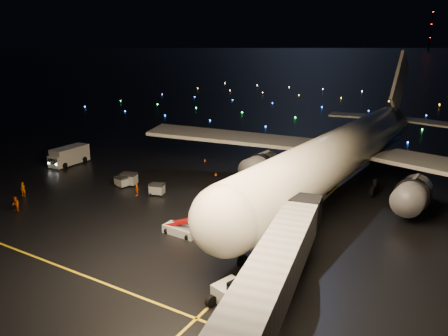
{
  "coord_description": "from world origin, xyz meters",
  "views": [
    {
      "loc": [
        28.82,
        -33.92,
        20.92
      ],
      "look_at": [
        1.33,
        12.0,
        5.0
      ],
      "focal_mm": 35.0,
      "sensor_mm": 36.0,
      "label": 1
    }
  ],
  "objects_px": {
    "airliner": "(351,123)",
    "service_truck": "(70,155)",
    "crew_a": "(23,189)",
    "baggage_cart_1": "(129,179)",
    "crew_c": "(137,190)",
    "pushback_tug": "(241,296)",
    "crew_b": "(16,204)",
    "baggage_cart_0": "(157,189)",
    "baggage_cart_2": "(121,182)",
    "belt_loader": "(181,222)"
  },
  "relations": [
    {
      "from": "pushback_tug",
      "to": "baggage_cart_0",
      "type": "bearing_deg",
      "value": 158.41
    },
    {
      "from": "belt_loader",
      "to": "baggage_cart_2",
      "type": "xyz_separation_m",
      "value": [
        -17.2,
        8.69,
        -0.7
      ]
    },
    {
      "from": "airliner",
      "to": "service_truck",
      "type": "xyz_separation_m",
      "value": [
        -44.32,
        -12.81,
        -7.86
      ]
    },
    {
      "from": "service_truck",
      "to": "crew_a",
      "type": "distance_m",
      "value": 16.06
    },
    {
      "from": "service_truck",
      "to": "baggage_cart_0",
      "type": "bearing_deg",
      "value": -12.78
    },
    {
      "from": "baggage_cart_1",
      "to": "baggage_cart_2",
      "type": "xyz_separation_m",
      "value": [
        -0.5,
        -1.13,
        -0.16
      ]
    },
    {
      "from": "pushback_tug",
      "to": "belt_loader",
      "type": "xyz_separation_m",
      "value": [
        -12.38,
        8.7,
        0.36
      ]
    },
    {
      "from": "crew_a",
      "to": "baggage_cart_0",
      "type": "relative_size",
      "value": 1.02
    },
    {
      "from": "crew_b",
      "to": "baggage_cart_2",
      "type": "height_order",
      "value": "crew_b"
    },
    {
      "from": "crew_c",
      "to": "crew_a",
      "type": "bearing_deg",
      "value": -101.33
    },
    {
      "from": "service_truck",
      "to": "baggage_cart_2",
      "type": "xyz_separation_m",
      "value": [
        16.13,
        -4.45,
        -0.77
      ]
    },
    {
      "from": "airliner",
      "to": "service_truck",
      "type": "height_order",
      "value": "airliner"
    },
    {
      "from": "pushback_tug",
      "to": "crew_b",
      "type": "bearing_deg",
      "value": -170.3
    },
    {
      "from": "crew_a",
      "to": "belt_loader",
      "type": "bearing_deg",
      "value": -16.33
    },
    {
      "from": "airliner",
      "to": "crew_a",
      "type": "distance_m",
      "value": 46.68
    },
    {
      "from": "airliner",
      "to": "pushback_tug",
      "type": "relative_size",
      "value": 14.21
    },
    {
      "from": "crew_b",
      "to": "baggage_cart_0",
      "type": "height_order",
      "value": "crew_b"
    },
    {
      "from": "belt_loader",
      "to": "crew_b",
      "type": "bearing_deg",
      "value": -164.07
    },
    {
      "from": "service_truck",
      "to": "crew_a",
      "type": "relative_size",
      "value": 4.26
    },
    {
      "from": "crew_b",
      "to": "crew_c",
      "type": "height_order",
      "value": "crew_b"
    },
    {
      "from": "crew_c",
      "to": "baggage_cart_2",
      "type": "bearing_deg",
      "value": -153.19
    },
    {
      "from": "pushback_tug",
      "to": "crew_a",
      "type": "distance_m",
      "value": 39.17
    },
    {
      "from": "belt_loader",
      "to": "crew_a",
      "type": "relative_size",
      "value": 3.1
    },
    {
      "from": "pushback_tug",
      "to": "crew_b",
      "type": "distance_m",
      "value": 34.47
    },
    {
      "from": "airliner",
      "to": "crew_a",
      "type": "height_order",
      "value": "airliner"
    },
    {
      "from": "service_truck",
      "to": "crew_b",
      "type": "bearing_deg",
      "value": -59.66
    },
    {
      "from": "service_truck",
      "to": "crew_b",
      "type": "relative_size",
      "value": 4.42
    },
    {
      "from": "service_truck",
      "to": "baggage_cart_2",
      "type": "distance_m",
      "value": 16.75
    },
    {
      "from": "service_truck",
      "to": "crew_a",
      "type": "height_order",
      "value": "service_truck"
    },
    {
      "from": "crew_a",
      "to": "baggage_cart_0",
      "type": "distance_m",
      "value": 18.43
    },
    {
      "from": "crew_c",
      "to": "belt_loader",
      "type": "bearing_deg",
      "value": 18.46
    },
    {
      "from": "crew_b",
      "to": "airliner",
      "type": "bearing_deg",
      "value": 53.54
    },
    {
      "from": "crew_a",
      "to": "baggage_cart_0",
      "type": "height_order",
      "value": "crew_a"
    },
    {
      "from": "pushback_tug",
      "to": "baggage_cart_2",
      "type": "height_order",
      "value": "pushback_tug"
    },
    {
      "from": "crew_a",
      "to": "service_truck",
      "type": "bearing_deg",
      "value": 98.03
    },
    {
      "from": "airliner",
      "to": "baggage_cart_0",
      "type": "bearing_deg",
      "value": -137.59
    },
    {
      "from": "service_truck",
      "to": "baggage_cart_1",
      "type": "distance_m",
      "value": 16.96
    },
    {
      "from": "belt_loader",
      "to": "baggage_cart_2",
      "type": "height_order",
      "value": "belt_loader"
    },
    {
      "from": "belt_loader",
      "to": "crew_c",
      "type": "distance_m",
      "value": 14.46
    },
    {
      "from": "crew_a",
      "to": "airliner",
      "type": "bearing_deg",
      "value": 17.3
    },
    {
      "from": "crew_a",
      "to": "pushback_tug",
      "type": "bearing_deg",
      "value": -29.99
    },
    {
      "from": "crew_c",
      "to": "baggage_cart_0",
      "type": "height_order",
      "value": "crew_c"
    },
    {
      "from": "pushback_tug",
      "to": "baggage_cart_1",
      "type": "bearing_deg",
      "value": 163.13
    },
    {
      "from": "baggage_cart_1",
      "to": "airliner",
      "type": "bearing_deg",
      "value": 16.11
    },
    {
      "from": "crew_a",
      "to": "crew_c",
      "type": "height_order",
      "value": "crew_a"
    },
    {
      "from": "crew_c",
      "to": "baggage_cart_1",
      "type": "xyz_separation_m",
      "value": [
        -4.05,
        2.84,
        0.07
      ]
    },
    {
      "from": "crew_a",
      "to": "baggage_cart_1",
      "type": "xyz_separation_m",
      "value": [
        9.36,
        11.0,
        -0.06
      ]
    },
    {
      "from": "crew_a",
      "to": "baggage_cart_1",
      "type": "relative_size",
      "value": 0.9
    },
    {
      "from": "crew_a",
      "to": "baggage_cart_2",
      "type": "xyz_separation_m",
      "value": [
        8.86,
        9.86,
        -0.21
      ]
    },
    {
      "from": "crew_a",
      "to": "crew_c",
      "type": "xyz_separation_m",
      "value": [
        13.41,
        8.15,
        -0.12
      ]
    }
  ]
}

